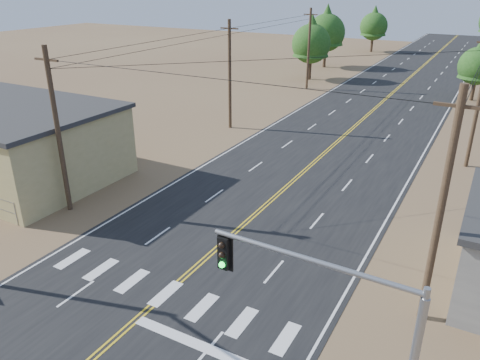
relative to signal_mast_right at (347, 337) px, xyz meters
The scene contains 11 objects.
road 27.96m from the signal_mast_right, 109.73° to the left, with size 15.00×200.00×0.02m, color black.
utility_pole_left_near 21.35m from the signal_mast_right, 158.11° to the left, with size 1.80×0.30×10.00m.
utility_pole_left_mid 34.27m from the signal_mast_right, 125.32° to the left, with size 1.80×0.30×10.00m.
utility_pole_left_far 51.89m from the signal_mast_right, 112.44° to the left, with size 1.80×0.30×10.00m.
utility_pole_right_near 8.06m from the signal_mast_right, 81.50° to the left, with size 1.80×0.30×10.00m.
utility_pole_right_mid 27.99m from the signal_mast_right, 87.56° to the left, with size 1.80×0.30×10.00m.
signal_mast_right is the anchor object (origin of this frame).
tree_left_near 58.06m from the signal_mast_right, 111.98° to the left, with size 5.38×5.38×8.97m.
tree_left_mid 68.61m from the signal_mast_right, 109.87° to the left, with size 5.87×5.87×9.78m.
tree_left_far 88.09m from the signal_mast_right, 103.84° to the left, with size 5.22×5.22×8.69m.
tree_right_near 51.43m from the signal_mast_right, 90.35° to the left, with size 4.35×4.35×7.25m.
Camera 1 is at (11.52, -5.74, 13.31)m, focal length 35.00 mm.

